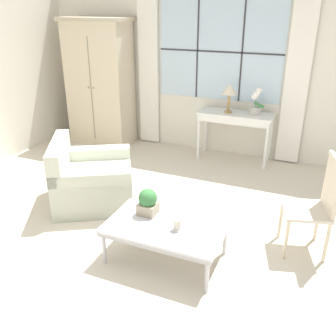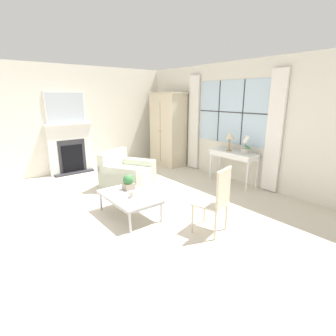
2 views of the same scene
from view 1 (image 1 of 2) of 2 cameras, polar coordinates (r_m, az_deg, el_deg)
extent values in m
plane|color=beige|center=(4.08, -5.32, -11.41)|extent=(14.00, 14.00, 0.00)
cube|color=silver|center=(6.22, 7.80, 14.96)|extent=(7.20, 0.06, 2.80)
cube|color=silver|center=(6.16, 7.84, 17.15)|extent=(1.99, 0.01, 1.48)
cube|color=#2D2D33|center=(6.26, 4.52, 17.39)|extent=(0.02, 0.02, 1.48)
cube|color=#2D2D33|center=(6.07, 11.22, 16.83)|extent=(0.02, 0.02, 1.48)
cube|color=#2D2D33|center=(6.15, 7.83, 17.14)|extent=(1.99, 0.02, 0.02)
cube|color=white|center=(6.59, -2.96, 14.65)|extent=(0.35, 0.06, 2.54)
cube|color=white|center=(5.96, 19.04, 12.41)|extent=(0.35, 0.06, 2.54)
cube|color=beige|center=(6.79, -10.28, 12.41)|extent=(1.08, 0.57, 2.07)
cube|color=#BCAE92|center=(6.66, -10.99, 21.42)|extent=(1.16, 0.63, 0.06)
cube|color=gray|center=(6.56, -11.62, 11.55)|extent=(0.01, 0.01, 1.74)
sphere|color=#997F4C|center=(6.58, -12.05, 11.91)|extent=(0.03, 0.03, 0.03)
sphere|color=#997F4C|center=(6.52, -11.31, 11.87)|extent=(0.03, 0.03, 0.03)
cube|color=white|center=(5.96, 10.31, 8.13)|extent=(1.15, 0.45, 0.03)
cube|color=white|center=(5.98, 10.27, 7.53)|extent=(1.10, 0.43, 0.10)
cylinder|color=white|center=(6.04, 4.68, 4.78)|extent=(0.04, 0.04, 0.75)
cylinder|color=white|center=(5.82, 14.73, 3.28)|extent=(0.04, 0.04, 0.75)
cylinder|color=white|center=(6.38, 5.76, 5.78)|extent=(0.04, 0.04, 0.75)
cylinder|color=white|center=(6.17, 15.30, 4.39)|extent=(0.04, 0.04, 0.75)
cylinder|color=#9E7F47|center=(5.95, 9.13, 8.46)|extent=(0.12, 0.12, 0.02)
cylinder|color=#9E7F47|center=(5.92, 9.22, 9.81)|extent=(0.04, 0.04, 0.27)
cone|color=beige|center=(5.87, 9.36, 11.83)|extent=(0.24, 0.24, 0.16)
cylinder|color=#BCB7AD|center=(5.93, 13.12, 8.50)|extent=(0.17, 0.17, 0.11)
cylinder|color=#38753D|center=(5.88, 13.30, 10.35)|extent=(0.01, 0.01, 0.29)
cube|color=#38753D|center=(5.89, 13.70, 9.32)|extent=(0.16, 0.02, 0.09)
sphere|color=white|center=(5.89, 13.04, 10.55)|extent=(0.10, 0.10, 0.10)
sphere|color=white|center=(5.87, 13.38, 10.99)|extent=(0.10, 0.10, 0.10)
sphere|color=white|center=(5.86, 13.72, 11.44)|extent=(0.10, 0.10, 0.10)
cube|color=beige|center=(4.84, -11.16, -2.62)|extent=(1.30, 1.32, 0.45)
cube|color=beige|center=(4.72, -16.28, 1.65)|extent=(0.63, 0.93, 0.38)
cube|color=beige|center=(5.16, -10.99, -0.01)|extent=(0.91, 0.64, 0.59)
cube|color=beige|center=(4.46, -11.51, -4.04)|extent=(0.91, 0.64, 0.59)
cube|color=beige|center=(3.98, 20.27, -6.07)|extent=(0.54, 0.54, 0.03)
cube|color=beige|center=(3.92, 23.68, -2.69)|extent=(0.14, 0.40, 0.51)
cylinder|color=beige|center=(3.90, 17.58, -10.40)|extent=(0.04, 0.04, 0.44)
cylinder|color=beige|center=(4.22, 16.78, -7.51)|extent=(0.04, 0.04, 0.44)
cylinder|color=beige|center=(4.00, 23.02, -10.44)|extent=(0.04, 0.04, 0.44)
cylinder|color=beige|center=(4.30, 21.80, -7.62)|extent=(0.04, 0.04, 0.44)
cube|color=#BCBCC1|center=(3.65, -0.38, -8.87)|extent=(1.14, 0.69, 0.03)
cube|color=#A0A0A4|center=(3.67, -0.38, -9.30)|extent=(1.12, 0.68, 0.04)
cylinder|color=#BCBCC1|center=(3.75, -9.71, -11.81)|extent=(0.04, 0.04, 0.36)
cylinder|color=#BCBCC1|center=(3.40, 5.97, -15.96)|extent=(0.04, 0.04, 0.36)
cylinder|color=#BCBCC1|center=(4.17, -5.37, -7.51)|extent=(0.04, 0.04, 0.36)
cylinder|color=#BCBCC1|center=(3.86, 8.68, -10.64)|extent=(0.04, 0.04, 0.36)
cube|color=tan|center=(3.81, -3.06, -6.16)|extent=(0.18, 0.18, 0.12)
sphere|color=#38753D|center=(3.75, -3.10, -4.55)|extent=(0.19, 0.19, 0.19)
cylinder|color=silver|center=(3.57, 1.40, -9.29)|extent=(0.10, 0.10, 0.01)
cylinder|color=beige|center=(3.54, 1.41, -8.54)|extent=(0.07, 0.07, 0.10)
cylinder|color=black|center=(3.52, 1.42, -7.78)|extent=(0.00, 0.00, 0.01)
camera|label=2|loc=(2.61, 92.88, -9.31)|focal=28.00mm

